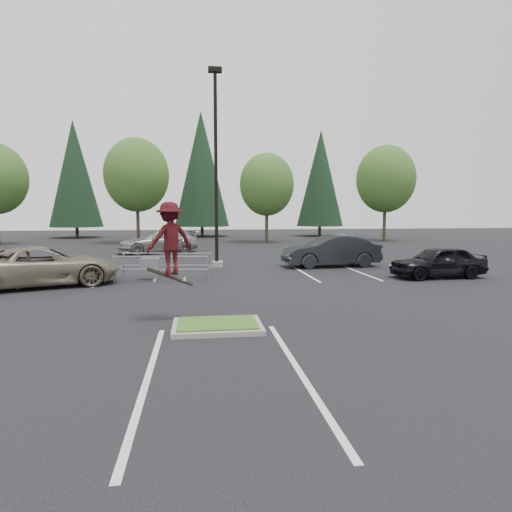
{
  "coord_description": "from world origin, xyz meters",
  "views": [
    {
      "loc": [
        -0.43,
        -10.4,
        2.89
      ],
      "look_at": [
        1.17,
        1.5,
        1.64
      ],
      "focal_mm": 30.0,
      "sensor_mm": 36.0,
      "label": 1
    }
  ],
  "objects": [
    {
      "name": "ground",
      "position": [
        0.0,
        0.0,
        0.0
      ],
      "size": [
        120.0,
        120.0,
        0.0
      ],
      "primitive_type": "plane",
      "color": "black",
      "rests_on": "ground"
    },
    {
      "name": "grass_median",
      "position": [
        0.0,
        0.0,
        0.08
      ],
      "size": [
        2.2,
        1.6,
        0.16
      ],
      "color": "gray",
      "rests_on": "ground"
    },
    {
      "name": "stall_lines",
      "position": [
        -1.35,
        6.02,
        0.0
      ],
      "size": [
        22.62,
        17.6,
        0.01
      ],
      "color": "silver",
      "rests_on": "ground"
    },
    {
      "name": "light_pole",
      "position": [
        0.5,
        12.0,
        4.56
      ],
      "size": [
        0.7,
        0.6,
        10.12
      ],
      "color": "gray",
      "rests_on": "ground"
    },
    {
      "name": "decid_b",
      "position": [
        -6.01,
        30.53,
        6.04
      ],
      "size": [
        5.89,
        5.89,
        9.64
      ],
      "color": "#38281C",
      "rests_on": "ground"
    },
    {
      "name": "decid_c",
      "position": [
        5.99,
        29.83,
        5.25
      ],
      "size": [
        5.12,
        5.12,
        8.38
      ],
      "color": "#38281C",
      "rests_on": "ground"
    },
    {
      "name": "decid_d",
      "position": [
        17.99,
        30.33,
        5.91
      ],
      "size": [
        5.76,
        5.76,
        9.43
      ],
      "color": "#38281C",
      "rests_on": "ground"
    },
    {
      "name": "conif_a",
      "position": [
        -14.0,
        40.0,
        7.1
      ],
      "size": [
        5.72,
        5.72,
        13.0
      ],
      "color": "#38281C",
      "rests_on": "ground"
    },
    {
      "name": "conif_b",
      "position": [
        0.0,
        40.5,
        7.85
      ],
      "size": [
        6.38,
        6.38,
        14.5
      ],
      "color": "#38281C",
      "rests_on": "ground"
    },
    {
      "name": "conif_c",
      "position": [
        14.0,
        39.5,
        6.85
      ],
      "size": [
        5.5,
        5.5,
        12.5
      ],
      "color": "#38281C",
      "rests_on": "ground"
    },
    {
      "name": "cart_corral",
      "position": [
        -2.34,
        8.06,
        0.7
      ],
      "size": [
        4.1,
        1.95,
        1.12
      ],
      "rotation": [
        0.0,
        0.0,
        -0.14
      ],
      "color": "#919399",
      "rests_on": "ground"
    },
    {
      "name": "skateboarder",
      "position": [
        -1.2,
        1.0,
        2.17
      ],
      "size": [
        1.43,
        1.23,
        2.23
      ],
      "rotation": [
        0.0,
        0.0,
        3.65
      ],
      "color": "black",
      "rests_on": "ground"
    },
    {
      "name": "car_l_tan",
      "position": [
        -6.5,
        7.0,
        0.77
      ],
      "size": [
        6.12,
        4.34,
        1.55
      ],
      "primitive_type": "imported",
      "rotation": [
        0.0,
        0.0,
        1.92
      ],
      "color": "#776F5B",
      "rests_on": "ground"
    },
    {
      "name": "car_r_charc",
      "position": [
        6.5,
        11.35,
        0.83
      ],
      "size": [
        5.17,
        2.08,
        1.67
      ],
      "primitive_type": "imported",
      "rotation": [
        0.0,
        0.0,
        4.77
      ],
      "color": "black",
      "rests_on": "ground"
    },
    {
      "name": "car_r_black",
      "position": [
        10.0,
        7.0,
        0.7
      ],
      "size": [
        4.23,
        1.92,
        1.41
      ],
      "primitive_type": "imported",
      "rotation": [
        0.0,
        0.0,
        4.78
      ],
      "color": "black",
      "rests_on": "ground"
    },
    {
      "name": "car_far_silver",
      "position": [
        -3.14,
        20.15,
        0.81
      ],
      "size": [
        6.01,
        4.19,
        1.62
      ],
      "primitive_type": "imported",
      "rotation": [
        0.0,
        0.0,
        5.1
      ],
      "color": "gray",
      "rests_on": "ground"
    }
  ]
}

